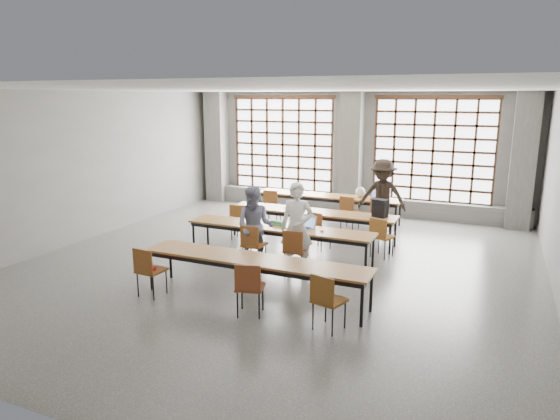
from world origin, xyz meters
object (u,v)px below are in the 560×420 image
Objects in this scene: chair_mid_centre at (318,227)px; chair_front_left at (252,242)px; chair_near_left at (148,267)px; mouse at (322,231)px; laptop_front at (306,225)px; chair_back_left at (272,202)px; backpack at (380,208)px; student_male at (297,228)px; chair_back_mid at (349,209)px; chair_back_right at (380,212)px; desk_row_b at (312,214)px; desk_row_c at (279,229)px; desk_row_d at (254,262)px; red_pouch at (151,268)px; student_female at (255,227)px; phone at (285,228)px; student_back at (382,196)px; chair_near_mid at (249,284)px; chair_front_right at (295,247)px; chair_mid_right at (380,234)px; chair_near_right at (326,297)px; desk_row_a at (327,197)px; chair_mid_left at (239,218)px; laptop_back at (377,196)px; green_box at (278,223)px; plastic_bag at (360,192)px.

chair_front_left is (-0.80, -1.63, 0.00)m from chair_mid_centre.
chair_near_left is 8.98× the size of mouse.
chair_mid_centre is 2.05× the size of laptop_front.
chair_back_left is 3.53m from backpack.
student_male is 0.62m from laptop_front.
chair_back_mid is 1.00× the size of chair_back_right.
desk_row_b is 1.45m from chair_back_mid.
desk_row_c is 2.12m from desk_row_d.
red_pouch is (-1.70, -0.55, -0.16)m from desk_row_d.
mouse is 0.49× the size of red_pouch.
student_female reaches higher than phone.
student_female is (0.00, 0.13, 0.28)m from chair_front_left.
student_male reaches higher than student_female.
chair_back_right is at bearing -100.81° from student_back.
chair_back_mid is at bearing 77.76° from desk_row_c.
desk_row_d is 30.77× the size of phone.
chair_near_mid is 2.65m from phone.
chair_front_left is at bearing -179.99° from chair_front_right.
student_male is at bearing -90.72° from chair_back_mid.
chair_near_right is (0.04, -3.69, 0.00)m from chair_mid_right.
desk_row_b is at bearing 65.10° from student_female.
chair_near_mid reaches higher than desk_row_a.
chair_mid_left and chair_mid_right have the same top height.
chair_mid_left and chair_near_left have the same top height.
backpack is at bearing 51.23° from student_male.
chair_near_mid is at bearing -59.73° from chair_mid_left.
chair_back_mid is at bearing 75.27° from chair_front_left.
backpack is (0.78, 1.69, 0.18)m from mouse.
student_back reaches higher than chair_back_right.
chair_mid_left reaches higher than desk_row_d.
chair_mid_centre is 1.40m from chair_mid_right.
chair_back_left is 2.36× the size of laptop_back.
student_male is 0.88m from green_box.
desk_row_d is at bearing -100.95° from chair_back_right.
chair_near_right reaches higher than mouse.
student_back reaches higher than chair_mid_left.
desk_row_c is 4.55× the size of chair_back_left.
desk_row_a is 30.77× the size of phone.
desk_row_d is 5.04m from chair_back_mid.
laptop_front is at bearing 28.24° from phone.
chair_back_right is 2.05× the size of laptop_front.
chair_mid_right is 2.36× the size of laptop_back.
chair_mid_centre is (0.04, 3.07, -0.13)m from desk_row_d.
plastic_bag is at bearing 87.95° from chair_front_right.
chair_mid_centre is 4.01m from red_pouch.
desk_row_b is 9.31× the size of laptop_front.
laptop_front is (1.81, 2.81, 0.25)m from chair_near_left.
chair_near_mid is (0.56, -4.32, -0.13)m from desk_row_b.
chair_mid_centre is 1.00× the size of chair_near_right.
chair_near_left is at bearing -126.65° from student_female.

